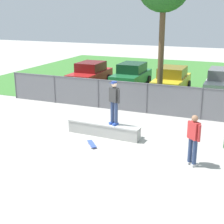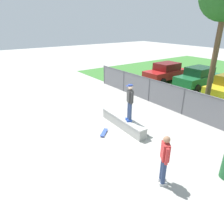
% 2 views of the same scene
% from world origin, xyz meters
% --- Properties ---
extents(ground_plane, '(80.00, 80.00, 0.00)m').
position_xyz_m(ground_plane, '(0.00, 0.00, 0.00)').
color(ground_plane, '#ADAAA3').
extents(concrete_ledge, '(3.28, 0.63, 0.57)m').
position_xyz_m(concrete_ledge, '(-0.74, 1.20, 0.29)').
color(concrete_ledge, '#999993').
rests_on(concrete_ledge, ground).
extents(skateboarder, '(0.56, 0.39, 1.84)m').
position_xyz_m(skateboarder, '(-0.26, 1.21, 1.60)').
color(skateboarder, '#2647A5').
rests_on(skateboarder, concrete_ledge).
extents(skateboard, '(0.67, 0.74, 0.09)m').
position_xyz_m(skateboard, '(-0.73, 0.02, 0.07)').
color(skateboard, '#334CB2').
rests_on(skateboard, ground).
extents(chainlink_fence, '(16.67, 0.07, 1.61)m').
position_xyz_m(chainlink_fence, '(-0.00, 5.07, 0.88)').
color(chainlink_fence, '#4C4C51').
rests_on(chainlink_fence, ground).
extents(car_red, '(2.05, 4.21, 1.66)m').
position_xyz_m(car_red, '(-5.74, 10.17, 0.84)').
color(car_red, '#B21E1E').
rests_on(car_red, ground).
extents(car_green, '(2.05, 4.21, 1.66)m').
position_xyz_m(car_green, '(-2.86, 10.84, 0.84)').
color(car_green, '#1E6638').
rests_on(car_green, ground).
extents(bystander, '(0.50, 0.43, 1.82)m').
position_xyz_m(bystander, '(3.24, -0.25, 1.01)').
color(bystander, beige).
rests_on(bystander, ground).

